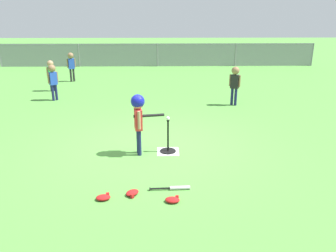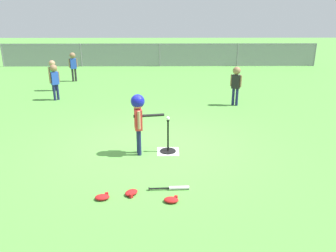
{
  "view_description": "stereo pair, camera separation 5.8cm",
  "coord_description": "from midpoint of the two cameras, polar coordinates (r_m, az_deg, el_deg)",
  "views": [
    {
      "loc": [
        0.17,
        -6.55,
        2.71
      ],
      "look_at": [
        0.3,
        -0.29,
        0.55
      ],
      "focal_mm": 35.82,
      "sensor_mm": 36.0,
      "label": 1
    },
    {
      "loc": [
        0.23,
        -6.55,
        2.71
      ],
      "look_at": [
        0.3,
        -0.29,
        0.55
      ],
      "focal_mm": 35.82,
      "sensor_mm": 36.0,
      "label": 2
    }
  ],
  "objects": [
    {
      "name": "fielder_deep_left",
      "position": [
        14.09,
        -16.26,
        10.25
      ],
      "size": [
        0.31,
        0.23,
        1.15
      ],
      "color": "#262626",
      "rests_on": "ground_plane"
    },
    {
      "name": "glove_near_bats",
      "position": [
        5.33,
        -6.42,
        -11.24
      ],
      "size": [
        0.27,
        0.27,
        0.07
      ],
      "color": "#B21919",
      "rests_on": "ground_plane"
    },
    {
      "name": "glove_by_plate",
      "position": [
        5.12,
        0.45,
        -12.44
      ],
      "size": [
        0.24,
        0.18,
        0.07
      ],
      "color": "#B21919",
      "rests_on": "ground_plane"
    },
    {
      "name": "fielder_near_right",
      "position": [
        12.57,
        -19.4,
        8.74
      ],
      "size": [
        0.27,
        0.23,
        1.08
      ],
      "color": "#191E4C",
      "rests_on": "ground_plane"
    },
    {
      "name": "glove_tossed_aside",
      "position": [
        5.28,
        -11.25,
        -11.83
      ],
      "size": [
        0.24,
        0.2,
        0.07
      ],
      "color": "#B21919",
      "rests_on": "ground_plane"
    },
    {
      "name": "outfield_fence",
      "position": [
        17.48,
        -1.91,
        12.13
      ],
      "size": [
        16.06,
        0.06,
        1.15
      ],
      "color": "slate",
      "rests_on": "ground_plane"
    },
    {
      "name": "fielder_deep_right",
      "position": [
        10.2,
        11.15,
        7.58
      ],
      "size": [
        0.31,
        0.24,
        1.17
      ],
      "color": "#191E4C",
      "rests_on": "ground_plane"
    },
    {
      "name": "batting_tee",
      "position": [
        6.78,
        -0.24,
        -3.55
      ],
      "size": [
        0.32,
        0.32,
        0.67
      ],
      "color": "black",
      "rests_on": "ground_plane"
    },
    {
      "name": "ground_plane",
      "position": [
        7.09,
        -2.75,
        -3.46
      ],
      "size": [
        60.0,
        60.0,
        0.0
      ],
      "primitive_type": "plane",
      "color": "#51933D"
    },
    {
      "name": "fielder_near_left",
      "position": [
        11.19,
        -19.15,
        7.79
      ],
      "size": [
        0.27,
        0.25,
        1.13
      ],
      "color": "#191E4C",
      "rests_on": "ground_plane"
    },
    {
      "name": "spare_bat_silver",
      "position": [
        5.44,
        1.01,
        -10.48
      ],
      "size": [
        0.65,
        0.09,
        0.06
      ],
      "color": "silver",
      "rests_on": "ground_plane"
    },
    {
      "name": "baseball_on_tee",
      "position": [
        6.58,
        -0.25,
        1.31
      ],
      "size": [
        0.07,
        0.07,
        0.07
      ],
      "primitive_type": "sphere",
      "color": "white",
      "rests_on": "batting_tee"
    },
    {
      "name": "batter_child",
      "position": [
        6.45,
        -5.32,
        2.34
      ],
      "size": [
        0.64,
        0.34,
        1.22
      ],
      "color": "#191E4C",
      "rests_on": "ground_plane"
    },
    {
      "name": "home_plate",
      "position": [
        6.82,
        -0.24,
        -4.34
      ],
      "size": [
        0.44,
        0.44,
        0.01
      ],
      "primitive_type": "cube",
      "color": "white",
      "rests_on": "ground_plane"
    }
  ]
}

